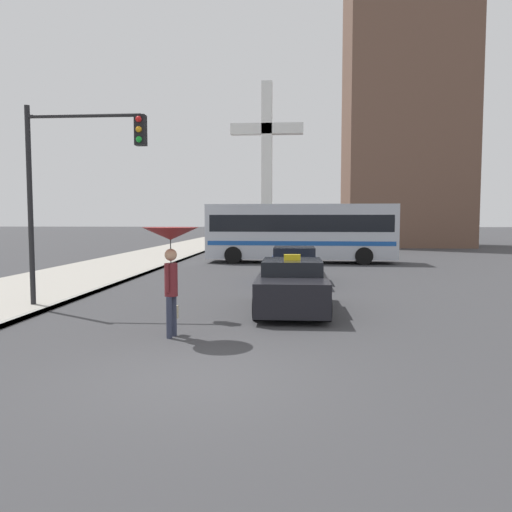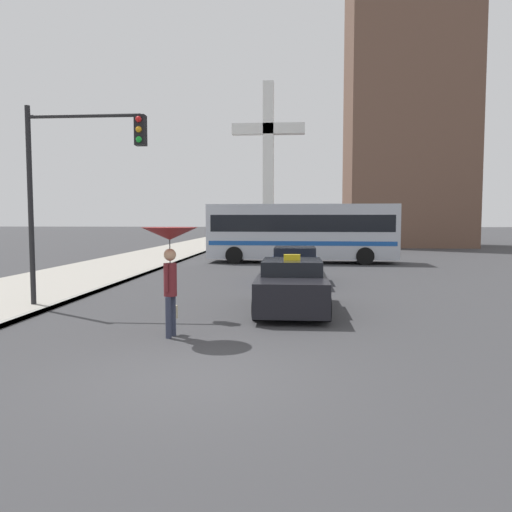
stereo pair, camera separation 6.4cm
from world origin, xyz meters
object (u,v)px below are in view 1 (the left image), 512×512
at_px(taxi, 292,286).
at_px(sedan_red, 294,266).
at_px(city_bus, 301,230).
at_px(traffic_light, 76,168).
at_px(pedestrian_with_umbrella, 171,246).
at_px(monument_cross, 267,155).

xyz_separation_m(taxi, sedan_red, (0.07, 6.10, -0.01)).
distance_m(sedan_red, city_bus, 8.95).
distance_m(taxi, city_bus, 15.01).
relative_size(taxi, traffic_light, 0.77).
bearing_deg(taxi, pedestrian_with_umbrella, 52.25).
bearing_deg(sedan_red, traffic_light, 47.17).
relative_size(sedan_red, monument_cross, 0.33).
bearing_deg(traffic_light, sedan_red, 47.17).
xyz_separation_m(pedestrian_with_umbrella, traffic_light, (-3.30, 2.99, 1.90)).
bearing_deg(traffic_light, pedestrian_with_umbrella, -42.13).
bearing_deg(traffic_light, monument_cross, 83.17).
distance_m(pedestrian_with_umbrella, monument_cross, 33.39).
bearing_deg(sedan_red, monument_cross, -84.41).
distance_m(taxi, monument_cross, 30.57).
height_order(sedan_red, traffic_light, traffic_light).
distance_m(taxi, pedestrian_with_umbrella, 4.28).
bearing_deg(city_bus, traffic_light, 159.14).
height_order(sedan_red, pedestrian_with_umbrella, pedestrian_with_umbrella).
bearing_deg(city_bus, pedestrian_with_umbrella, 172.28).
xyz_separation_m(city_bus, pedestrian_with_umbrella, (-2.96, -18.19, 0.09)).
bearing_deg(monument_cross, pedestrian_with_umbrella, -90.48).
relative_size(sedan_red, city_bus, 0.44).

